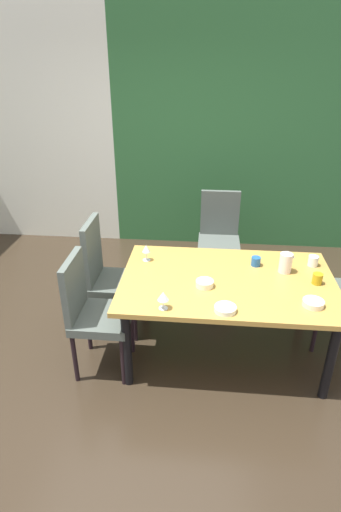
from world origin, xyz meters
The scene contains 16 objects.
ground_plane centered at (0.00, 0.00, -0.01)m, with size 6.28×5.24×0.02m, color #30261B.
back_panel_interior centered at (-1.87, 2.57, 1.42)m, with size 2.54×0.10×2.84m, color silver.
garden_window_panel centered at (1.27, 2.57, 1.42)m, with size 3.74×0.10×2.84m, color #2C6133.
dining_table centered at (0.78, 0.32, 0.65)m, with size 1.68×1.08×0.72m.
chair_head_far centered at (0.73, 1.56, 0.56)m, with size 0.44×0.45×1.00m.
chair_left_far centered at (-0.27, 0.58, 0.58)m, with size 0.45×0.44×1.06m.
chair_left_near centered at (-0.27, 0.05, 0.56)m, with size 0.45×0.44×0.99m.
wine_glass_left centered at (0.31, -0.13, 0.82)m, with size 0.08×0.08×0.14m.
wine_glass_corner centered at (0.09, 0.57, 0.83)m, with size 0.07×0.07×0.14m.
serving_bowl_rear centered at (0.74, -0.12, 0.74)m, with size 0.15×0.15×0.04m, color white.
serving_bowl_west centered at (0.59, 0.19, 0.75)m, with size 0.14×0.14×0.05m, color #F0EFCC.
serving_bowl_south centered at (1.36, 0.01, 0.74)m, with size 0.15×0.15×0.04m, color beige.
cup_east centered at (1.46, 0.32, 0.77)m, with size 0.08×0.08×0.08m, color #B09016.
cup_near_window centered at (1.01, 0.57, 0.76)m, with size 0.08×0.08×0.08m, color #22579A.
cup_front centered at (1.49, 0.61, 0.77)m, with size 0.08×0.08×0.09m, color white.
pitcher_near_shelf centered at (1.24, 0.48, 0.81)m, with size 0.11×0.10×0.16m.
Camera 1 is at (0.58, -2.42, 2.33)m, focal length 28.00 mm.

